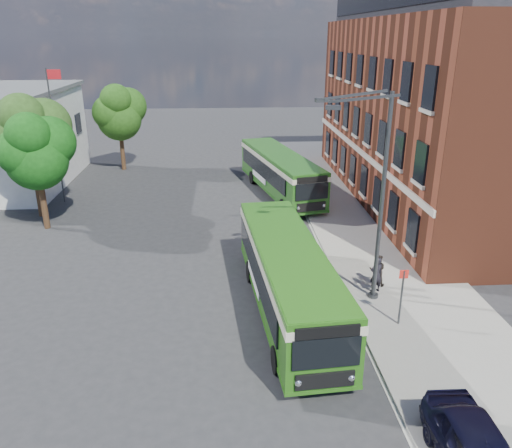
{
  "coord_description": "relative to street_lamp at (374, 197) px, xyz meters",
  "views": [
    {
      "loc": [
        -1.2,
        -21.07,
        11.01
      ],
      "look_at": [
        0.27,
        1.99,
        2.2
      ],
      "focal_mm": 35.0,
      "sensor_mm": 36.0,
      "label": 1
    }
  ],
  "objects": [
    {
      "name": "tree_left",
      "position": [
        -16.83,
        9.84,
        -0.01
      ],
      "size": [
        4.17,
        3.97,
        7.05
      ],
      "color": "#372414",
      "rests_on": "ground"
    },
    {
      "name": "bus_rear",
      "position": [
        -2.06,
        15.86,
        -2.96
      ],
      "size": [
        5.16,
        12.25,
        3.02
      ],
      "color": "#245D19",
      "rests_on": "ground"
    },
    {
      "name": "ground",
      "position": [
        -4.84,
        2.0,
        -4.79
      ],
      "size": [
        120.0,
        120.0,
        0.0
      ],
      "primitive_type": "plane",
      "color": "#292A2C",
      "rests_on": "ground"
    },
    {
      "name": "pedestrian_b",
      "position": [
        0.83,
        1.1,
        -3.89
      ],
      "size": [
        0.86,
        0.75,
        1.5
      ],
      "primitive_type": "imported",
      "rotation": [
        0.0,
        0.0,
        2.87
      ],
      "color": "black",
      "rests_on": "pavement"
    },
    {
      "name": "tree_mid",
      "position": [
        -17.88,
        12.08,
        0.54
      ],
      "size": [
        4.65,
        4.42,
        7.85
      ],
      "color": "#372414",
      "rests_on": "ground"
    },
    {
      "name": "bus_stop_sign",
      "position": [
        0.76,
        -2.2,
        -3.28
      ],
      "size": [
        0.35,
        0.08,
        2.52
      ],
      "color": "#373A3C",
      "rests_on": "ground"
    },
    {
      "name": "kerb_line",
      "position": [
        -0.89,
        10.0,
        -4.79
      ],
      "size": [
        0.12,
        48.0,
        0.01
      ],
      "primitive_type": "cube",
      "color": "beige",
      "rests_on": "ground"
    },
    {
      "name": "white_building",
      "position": [
        -22.84,
        20.0,
        -1.13
      ],
      "size": [
        9.4,
        13.4,
        7.3
      ],
      "color": "silver",
      "rests_on": "ground"
    },
    {
      "name": "brick_office",
      "position": [
        9.16,
        14.0,
        2.18
      ],
      "size": [
        12.1,
        26.0,
        14.2
      ],
      "color": "brown",
      "rests_on": "ground"
    },
    {
      "name": "pavement",
      "position": [
        2.16,
        10.0,
        -4.72
      ],
      "size": [
        6.0,
        48.0,
        0.15
      ],
      "primitive_type": "cube",
      "color": "gray",
      "rests_on": "ground"
    },
    {
      "name": "flagpole",
      "position": [
        -17.29,
        15.0,
        0.15
      ],
      "size": [
        0.95,
        0.1,
        9.0
      ],
      "color": "#373A3C",
      "rests_on": "ground"
    },
    {
      "name": "pedestrian_a",
      "position": [
        0.58,
        0.5,
        -3.8
      ],
      "size": [
        0.7,
        0.56,
        1.67
      ],
      "primitive_type": "imported",
      "rotation": [
        0.0,
        0.0,
        3.43
      ],
      "color": "black",
      "rests_on": "pavement"
    },
    {
      "name": "street_lamp",
      "position": [
        0.0,
        0.0,
        0.0
      ],
      "size": [
        2.96,
        2.38,
        9.0
      ],
      "color": "#373A3C",
      "rests_on": "ground"
    },
    {
      "name": "tree_right",
      "position": [
        -14.75,
        23.75,
        0.16
      ],
      "size": [
        4.32,
        4.11,
        7.3
      ],
      "color": "#372414",
      "rests_on": "ground"
    },
    {
      "name": "bus_front",
      "position": [
        -3.55,
        -0.73,
        -2.96
      ],
      "size": [
        3.49,
        11.85,
        3.02
      ],
      "color": "#286416",
      "rests_on": "ground"
    }
  ]
}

